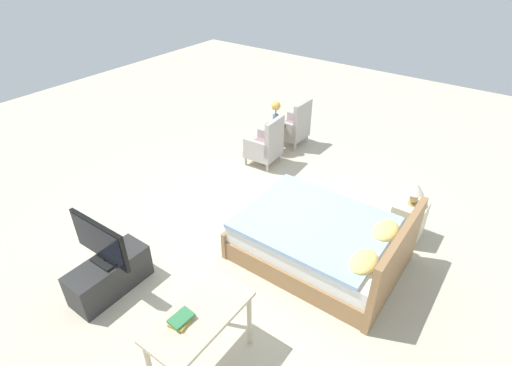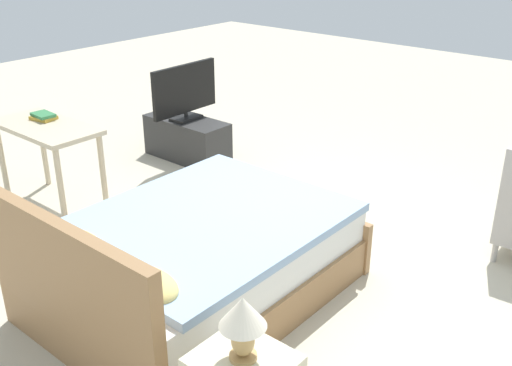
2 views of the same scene
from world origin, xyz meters
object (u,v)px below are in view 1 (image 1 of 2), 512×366
object	(u,v)px
tv_flatscreen	(100,242)
book_stack	(181,319)
nightstand	(408,220)
bed	(322,242)
side_table	(275,135)
flower_vase	(276,111)
tv_stand	(110,275)
armchair_by_window_left	(294,127)
vanity_desk	(200,323)
armchair_by_window_right	(266,146)
table_lamp	(416,191)

from	to	relation	value
tv_flatscreen	book_stack	size ratio (longest dim) A/B	3.73
nightstand	book_stack	size ratio (longest dim) A/B	2.42
bed	side_table	distance (m)	2.99
flower_vase	side_table	bearing A→B (deg)	90.00
tv_stand	book_stack	xyz separation A→B (m)	(0.23, 1.50, 0.57)
tv_flatscreen	armchair_by_window_left	bearing A→B (deg)	-177.31
tv_stand	vanity_desk	xyz separation A→B (m)	(0.09, 1.57, 0.43)
side_table	vanity_desk	distance (m)	4.56
side_table	nightstand	world-z (taller)	nightstand
armchair_by_window_left	side_table	xyz separation A→B (m)	(0.49, -0.13, -0.03)
armchair_by_window_left	armchair_by_window_right	world-z (taller)	same
armchair_by_window_right	tv_stand	world-z (taller)	armchair_by_window_right
armchair_by_window_left	armchair_by_window_right	distance (m)	0.97
side_table	vanity_desk	world-z (taller)	vanity_desk
tv_flatscreen	vanity_desk	bearing A→B (deg)	86.87
table_lamp	tv_flatscreen	bearing A→B (deg)	-39.77
bed	book_stack	xyz separation A→B (m)	(2.17, -0.29, 0.49)
flower_vase	tv_flatscreen	size ratio (longest dim) A/B	0.55
bed	tv_stand	distance (m)	2.64
side_table	armchair_by_window_right	bearing A→B (deg)	14.60
armchair_by_window_left	tv_flatscreen	distance (m)	4.54
armchair_by_window_right	tv_stand	xyz separation A→B (m)	(3.55, 0.21, -0.15)
table_lamp	bed	bearing A→B (deg)	-33.87
side_table	tv_stand	xyz separation A→B (m)	(4.04, 0.34, -0.13)
nightstand	tv_stand	distance (m)	3.96
flower_vase	tv_flatscreen	distance (m)	4.05
nightstand	vanity_desk	bearing A→B (deg)	-17.01
armchair_by_window_right	vanity_desk	bearing A→B (deg)	26.16
bed	flower_vase	bearing A→B (deg)	-134.59
vanity_desk	book_stack	distance (m)	0.22
table_lamp	vanity_desk	size ratio (longest dim) A/B	0.32
side_table	table_lamp	size ratio (longest dim) A/B	1.67
nightstand	side_table	bearing A→B (deg)	-109.11
tv_stand	bed	bearing A→B (deg)	137.22
side_table	vanity_desk	bearing A→B (deg)	24.89
bed	tv_stand	bearing A→B (deg)	-42.78
armchair_by_window_right	nightstand	xyz separation A→B (m)	(0.51, 2.74, -0.09)
vanity_desk	armchair_by_window_right	bearing A→B (deg)	-153.84
armchair_by_window_left	nightstand	distance (m)	3.12
vanity_desk	book_stack	xyz separation A→B (m)	(0.14, -0.08, 0.14)
table_lamp	book_stack	size ratio (longest dim) A/B	1.42
bed	armchair_by_window_left	size ratio (longest dim) A/B	2.22
armchair_by_window_right	table_lamp	size ratio (longest dim) A/B	2.79
tv_stand	flower_vase	bearing A→B (deg)	-175.20
vanity_desk	book_stack	bearing A→B (deg)	-28.12
table_lamp	book_stack	bearing A→B (deg)	-17.55
table_lamp	vanity_desk	distance (m)	3.28
side_table	tv_flatscreen	distance (m)	4.07
table_lamp	tv_stand	size ratio (longest dim) A/B	0.34
book_stack	nightstand	bearing A→B (deg)	162.47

